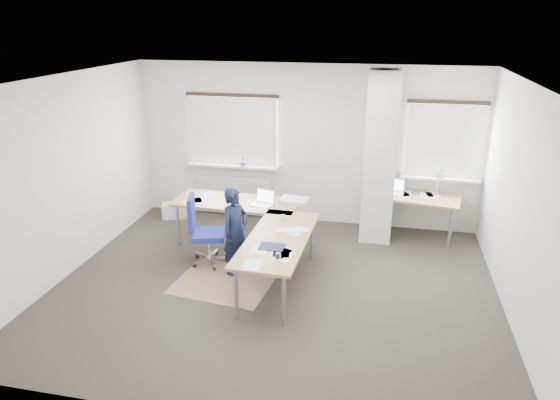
% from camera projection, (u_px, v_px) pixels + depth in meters
% --- Properties ---
extents(ground, '(6.00, 6.00, 0.00)m').
position_uv_depth(ground, '(274.00, 287.00, 6.92)').
color(ground, '#2B2622').
rests_on(ground, ground).
extents(room_shell, '(6.04, 5.04, 2.82)m').
position_uv_depth(room_shell, '(295.00, 157.00, 6.69)').
color(room_shell, beige).
rests_on(room_shell, ground).
extents(floor_mat, '(1.44, 1.26, 0.01)m').
position_uv_depth(floor_mat, '(224.00, 282.00, 7.03)').
color(floor_mat, brown).
rests_on(floor_mat, ground).
extents(white_crate, '(0.52, 0.44, 0.26)m').
position_uv_depth(white_crate, '(175.00, 210.00, 9.28)').
color(white_crate, white).
rests_on(white_crate, ground).
extents(desk_main, '(2.41, 2.68, 0.96)m').
position_uv_depth(desk_main, '(259.00, 220.00, 7.38)').
color(desk_main, olive).
rests_on(desk_main, ground).
extents(desk_side, '(1.50, 0.93, 1.22)m').
position_uv_depth(desk_side, '(416.00, 198.00, 8.27)').
color(desk_side, olive).
rests_on(desk_side, ground).
extents(task_chair, '(0.60, 0.59, 1.08)m').
position_uv_depth(task_chair, '(207.00, 245.00, 7.49)').
color(task_chair, navy).
rests_on(task_chair, ground).
extents(person, '(0.48, 0.56, 1.29)m').
position_uv_depth(person, '(235.00, 231.00, 7.10)').
color(person, black).
rests_on(person, ground).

